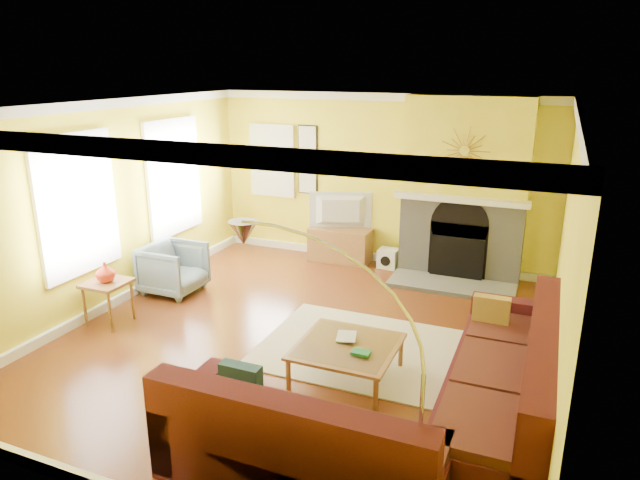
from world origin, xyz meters
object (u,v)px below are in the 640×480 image
at_px(sectional_sofa, 389,362).
at_px(arc_lamp, 337,385).
at_px(coffee_table, 347,362).
at_px(armchair, 173,268).
at_px(side_table, 109,302).
at_px(media_console, 340,245).

distance_m(sectional_sofa, arc_lamp, 1.61).
distance_m(coffee_table, armchair, 3.33).
relative_size(sectional_sofa, side_table, 6.18).
xyz_separation_m(coffee_table, arc_lamp, (0.57, -1.78, 0.86)).
height_order(coffee_table, side_table, side_table).
bearing_deg(sectional_sofa, media_console, 116.91).
distance_m(coffee_table, arc_lamp, 2.06).
xyz_separation_m(media_console, side_table, (-1.83, -3.33, 0.00)).
bearing_deg(sectional_sofa, side_table, 173.71).
distance_m(sectional_sofa, media_console, 4.20).
bearing_deg(side_table, arc_lamp, -26.73).
xyz_separation_m(sectional_sofa, arc_lamp, (0.04, -1.49, 0.61)).
xyz_separation_m(sectional_sofa, coffee_table, (-0.52, 0.29, -0.25)).
height_order(sectional_sofa, armchair, sectional_sofa).
height_order(coffee_table, media_console, media_console).
relative_size(sectional_sofa, arc_lamp, 1.60).
height_order(sectional_sofa, media_console, sectional_sofa).
xyz_separation_m(sectional_sofa, side_table, (-3.73, 0.41, -0.17)).
distance_m(sectional_sofa, side_table, 3.76).
bearing_deg(sectional_sofa, arc_lamp, -88.30).
bearing_deg(side_table, coffee_table, -2.21).
relative_size(media_console, armchair, 1.29).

